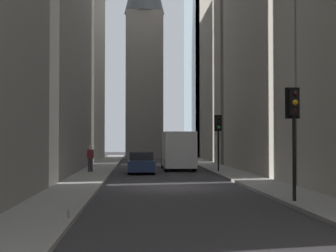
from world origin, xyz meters
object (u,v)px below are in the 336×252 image
object	(u,v)px
delivery_truck	(178,150)
sedan_navy	(141,163)
discarded_bottle	(68,213)
traffic_light_foreground	(294,117)
pedestrian	(90,157)
traffic_light_midblock	(218,130)

from	to	relation	value
delivery_truck	sedan_navy	xyz separation A→B (m)	(-3.87, 2.80, -0.80)
delivery_truck	discarded_bottle	xyz separation A→B (m)	(-23.91, 4.97, -1.21)
traffic_light_foreground	pedestrian	bearing A→B (deg)	27.66
discarded_bottle	sedan_navy	bearing A→B (deg)	-6.18
traffic_light_midblock	traffic_light_foreground	bearing A→B (deg)	179.82
sedan_navy	traffic_light_midblock	world-z (taller)	traffic_light_midblock
traffic_light_foreground	discarded_bottle	xyz separation A→B (m)	(-3.21, 7.33, -2.80)
pedestrian	discarded_bottle	xyz separation A→B (m)	(-19.53, -1.22, -0.83)
delivery_truck	pedestrian	bearing A→B (deg)	125.27
delivery_truck	discarded_bottle	world-z (taller)	delivery_truck
sedan_navy	pedestrian	distance (m)	3.46
sedan_navy	traffic_light_midblock	bearing A→B (deg)	-95.07
sedan_navy	discarded_bottle	xyz separation A→B (m)	(-20.04, 2.17, -0.42)
sedan_navy	traffic_light_foreground	distance (m)	17.77
traffic_light_midblock	discarded_bottle	world-z (taller)	traffic_light_midblock
delivery_truck	sedan_navy	size ratio (longest dim) A/B	1.50
discarded_bottle	traffic_light_foreground	bearing A→B (deg)	-66.35
traffic_light_midblock	delivery_truck	bearing A→B (deg)	29.14
sedan_navy	traffic_light_midblock	distance (m)	5.71
pedestrian	discarded_bottle	bearing A→B (deg)	-176.42
delivery_truck	sedan_navy	distance (m)	4.84
sedan_navy	traffic_light_foreground	size ratio (longest dim) A/B	1.09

